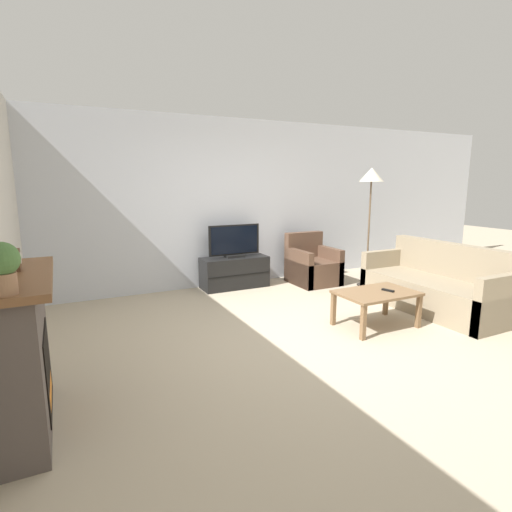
# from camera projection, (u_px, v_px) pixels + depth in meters

# --- Properties ---
(ground_plane) EXTENTS (24.00, 24.00, 0.00)m
(ground_plane) POSITION_uv_depth(u_px,v_px,m) (307.00, 338.00, 4.41)
(ground_plane) COLOR tan
(wall_back) EXTENTS (12.00, 0.06, 2.70)m
(wall_back) POSITION_uv_depth(u_px,v_px,m) (219.00, 203.00, 6.46)
(wall_back) COLOR silver
(wall_back) RESTS_ON ground
(fireplace) EXTENTS (0.43, 1.24, 1.10)m
(fireplace) POSITION_uv_depth(u_px,v_px,m) (20.00, 352.00, 2.71)
(fireplace) COLOR #564C47
(fireplace) RESTS_ON ground
(mantel_vase_left) EXTENTS (0.08, 0.08, 0.26)m
(mantel_vase_left) POSITION_uv_depth(u_px,v_px,m) (6.00, 267.00, 2.27)
(mantel_vase_left) COLOR #994C3D
(mantel_vase_left) RESTS_ON fireplace
(mantel_clock) EXTENTS (0.08, 0.11, 0.15)m
(mantel_clock) POSITION_uv_depth(u_px,v_px,m) (14.00, 260.00, 2.72)
(mantel_clock) COLOR brown
(mantel_clock) RESTS_ON fireplace
(potted_plant) EXTENTS (0.19, 0.19, 0.29)m
(potted_plant) POSITION_uv_depth(u_px,v_px,m) (2.00, 265.00, 2.13)
(potted_plant) COLOR #936B4C
(potted_plant) RESTS_ON fireplace
(tv_stand) EXTENTS (1.08, 0.44, 0.50)m
(tv_stand) POSITION_uv_depth(u_px,v_px,m) (235.00, 272.00, 6.47)
(tv_stand) COLOR black
(tv_stand) RESTS_ON ground
(tv) EXTENTS (0.86, 0.18, 0.52)m
(tv) POSITION_uv_depth(u_px,v_px,m) (234.00, 242.00, 6.38)
(tv) COLOR black
(tv) RESTS_ON tv_stand
(armchair) EXTENTS (0.70, 0.76, 0.84)m
(armchair) POSITION_uv_depth(u_px,v_px,m) (312.00, 267.00, 6.75)
(armchair) COLOR brown
(armchair) RESTS_ON ground
(coffee_table) EXTENTS (0.92, 0.61, 0.43)m
(coffee_table) POSITION_uv_depth(u_px,v_px,m) (376.00, 296.00, 4.70)
(coffee_table) COLOR brown
(coffee_table) RESTS_ON ground
(remote) EXTENTS (0.08, 0.16, 0.02)m
(remote) POSITION_uv_depth(u_px,v_px,m) (388.00, 290.00, 4.71)
(remote) COLOR black
(remote) RESTS_ON coffee_table
(couch) EXTENTS (0.84, 1.92, 0.88)m
(couch) POSITION_uv_depth(u_px,v_px,m) (436.00, 288.00, 5.35)
(couch) COLOR gray
(couch) RESTS_ON ground
(floor_lamp) EXTENTS (0.38, 0.38, 1.92)m
(floor_lamp) POSITION_uv_depth(u_px,v_px,m) (371.00, 181.00, 6.33)
(floor_lamp) COLOR black
(floor_lamp) RESTS_ON ground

